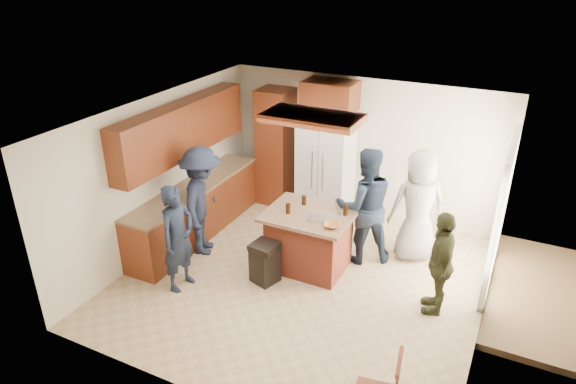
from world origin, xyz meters
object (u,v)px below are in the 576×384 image
at_px(person_front_left, 178,238).
at_px(kitchen_island, 309,240).
at_px(person_behind_right, 418,206).
at_px(person_counter, 202,201).
at_px(trash_bin, 265,262).
at_px(refrigerator, 326,168).
at_px(person_behind_left, 365,206).
at_px(person_side_right, 440,263).

distance_m(person_front_left, kitchen_island, 1.95).
xyz_separation_m(person_behind_right, kitchen_island, (-1.37, -1.01, -0.42)).
distance_m(person_behind_right, kitchen_island, 1.75).
xyz_separation_m(person_counter, trash_bin, (1.27, -0.33, -0.57)).
bearing_deg(refrigerator, person_front_left, -107.79).
height_order(person_behind_left, person_counter, person_behind_left).
height_order(person_behind_left, kitchen_island, person_behind_left).
relative_size(person_behind_right, trash_bin, 2.84).
bearing_deg(person_counter, refrigerator, -52.71).
xyz_separation_m(person_behind_left, kitchen_island, (-0.65, -0.60, -0.46)).
relative_size(person_side_right, kitchen_island, 1.16).
height_order(person_side_right, trash_bin, person_side_right).
relative_size(person_behind_left, person_behind_right, 1.04).
distance_m(person_front_left, person_side_right, 3.58).
bearing_deg(person_behind_left, person_behind_right, 178.53).
height_order(person_front_left, person_counter, person_counter).
bearing_deg(person_behind_right, kitchen_island, 4.88).
xyz_separation_m(person_side_right, kitchen_island, (-1.96, 0.19, -0.27)).
bearing_deg(person_side_right, refrigerator, -142.22).
height_order(person_behind_left, trash_bin, person_behind_left).
distance_m(kitchen_island, trash_bin, 0.77).
bearing_deg(person_behind_left, person_counter, -10.56).
xyz_separation_m(person_front_left, trash_bin, (1.03, 0.64, -0.48)).
height_order(person_behind_left, person_side_right, person_behind_left).
relative_size(person_behind_right, person_counter, 1.01).
distance_m(person_front_left, person_counter, 1.00).
height_order(person_counter, kitchen_island, person_counter).
xyz_separation_m(refrigerator, trash_bin, (0.05, -2.40, -0.58)).
bearing_deg(person_counter, person_side_right, -110.50).
bearing_deg(person_counter, kitchen_island, -102.18).
bearing_deg(person_front_left, person_counter, 19.48).
xyz_separation_m(person_behind_right, refrigerator, (-1.84, 0.77, 0.01)).
bearing_deg(trash_bin, person_counter, 165.63).
distance_m(person_behind_left, person_counter, 2.51).
bearing_deg(person_front_left, person_behind_right, -46.04).
height_order(kitchen_island, trash_bin, kitchen_island).
bearing_deg(kitchen_island, person_behind_right, 36.38).
bearing_deg(person_front_left, person_side_right, -67.48).
xyz_separation_m(person_behind_left, trash_bin, (-1.07, -1.22, -0.61)).
bearing_deg(person_side_right, trash_bin, -92.91).
distance_m(person_side_right, refrigerator, 3.14).
xyz_separation_m(person_behind_right, person_counter, (-3.06, -1.31, -0.00)).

